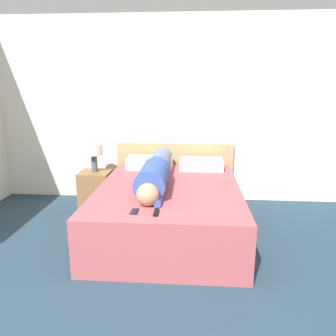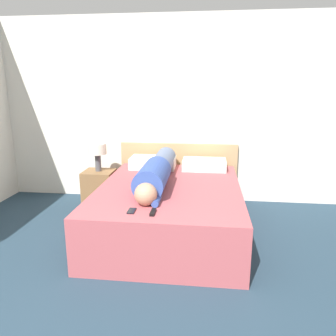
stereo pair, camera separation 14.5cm
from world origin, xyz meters
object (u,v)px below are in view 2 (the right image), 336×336
bed (170,209)px  pillow_second (204,164)px  table_lamp (97,151)px  person_lying (157,172)px  nightstand (100,189)px  tv_remote (153,212)px  pillow_near_headboard (153,162)px  cell_phone (132,211)px

bed → pillow_second: 0.96m
bed → table_lamp: bearing=145.8°
table_lamp → person_lying: table_lamp is taller
nightstand → person_lying: person_lying is taller
person_lying → tv_remote: (0.10, -0.89, -0.13)m
nightstand → pillow_near_headboard: (0.75, 0.09, 0.38)m
person_lying → pillow_near_headboard: 0.76m
pillow_second → tv_remote: bearing=-104.8°
table_lamp → tv_remote: table_lamp is taller
bed → tv_remote: bearing=-93.9°
person_lying → tv_remote: size_ratio=11.31×
pillow_near_headboard → cell_phone: size_ratio=4.67×
table_lamp → pillow_near_headboard: size_ratio=0.64×
person_lying → nightstand: bearing=144.5°
pillow_near_headboard → tv_remote: (0.27, -1.64, -0.06)m
person_lying → pillow_second: person_lying is taller
person_lying → tv_remote: 0.91m
person_lying → bed: bearing=-25.8°
pillow_near_headboard → pillow_second: pillow_near_headboard is taller
tv_remote → nightstand: bearing=123.3°
bed → pillow_near_headboard: 0.95m
bed → nightstand: bearing=145.8°
pillow_near_headboard → tv_remote: size_ratio=4.04×
pillow_second → table_lamp: bearing=-176.5°
bed → pillow_near_headboard: bearing=111.6°
bed → cell_phone: cell_phone is taller
table_lamp → pillow_near_headboard: (0.75, 0.09, -0.16)m
bed → person_lying: (-0.15, 0.07, 0.42)m
pillow_second → tv_remote: 1.69m
person_lying → cell_phone: (-0.10, -0.87, -0.14)m
pillow_second → pillow_near_headboard: bearing=-180.0°
person_lying → cell_phone: bearing=-96.5°
table_lamp → pillow_second: bearing=3.5°
table_lamp → cell_phone: size_ratio=2.96×
bed → table_lamp: table_lamp is taller
table_lamp → nightstand: bearing=104.0°
table_lamp → tv_remote: (1.02, -1.55, -0.23)m
table_lamp → person_lying: size_ratio=0.23×
nightstand → table_lamp: table_lamp is taller
nightstand → tv_remote: 1.88m
nightstand → pillow_second: size_ratio=0.88×
person_lying → tv_remote: person_lying is taller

